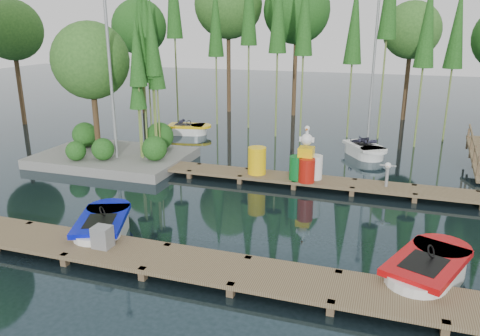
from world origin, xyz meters
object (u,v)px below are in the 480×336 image
(boat_blue, at_px, (103,227))
(yellow_barrel, at_px, (257,161))
(utility_cabinet, at_px, (102,237))
(island, at_px, (106,86))
(drum_cluster, at_px, (306,164))
(boat_yellow_far, at_px, (187,129))
(boat_red, at_px, (427,272))

(boat_blue, height_order, yellow_barrel, yellow_barrel)
(utility_cabinet, bearing_deg, boat_blue, 124.60)
(island, xyz_separation_m, yellow_barrel, (6.80, -0.79, -2.38))
(utility_cabinet, relative_size, drum_cluster, 0.28)
(boat_blue, xyz_separation_m, boat_yellow_far, (-3.06, 12.33, -0.01))
(boat_blue, distance_m, boat_red, 8.40)
(yellow_barrel, xyz_separation_m, drum_cluster, (1.87, -0.15, 0.07))
(boat_red, height_order, utility_cabinet, boat_red)
(utility_cabinet, height_order, drum_cluster, drum_cluster)
(yellow_barrel, bearing_deg, island, 173.37)
(boat_blue, height_order, utility_cabinet, utility_cabinet)
(boat_blue, bearing_deg, yellow_barrel, 43.94)
(boat_blue, xyz_separation_m, boat_red, (8.40, 0.21, 0.02))
(utility_cabinet, bearing_deg, boat_red, 9.49)
(island, relative_size, boat_yellow_far, 2.61)
(boat_red, distance_m, yellow_barrel, 8.09)
(island, height_order, boat_red, island)
(boat_yellow_far, bearing_deg, island, -91.42)
(boat_blue, bearing_deg, drum_cluster, 30.08)
(boat_blue, relative_size, drum_cluster, 1.52)
(boat_red, height_order, yellow_barrel, yellow_barrel)
(drum_cluster, bearing_deg, island, 173.79)
(yellow_barrel, bearing_deg, boat_red, -45.12)
(boat_red, bearing_deg, boat_blue, -155.61)
(boat_blue, height_order, boat_red, boat_red)
(boat_yellow_far, bearing_deg, yellow_barrel, -38.94)
(boat_red, bearing_deg, boat_yellow_far, 156.38)
(utility_cabinet, bearing_deg, boat_yellow_far, 105.84)
(utility_cabinet, xyz_separation_m, drum_cluster, (3.83, 6.85, 0.30))
(island, distance_m, drum_cluster, 9.02)
(boat_red, distance_m, utility_cabinet, 7.77)
(yellow_barrel, bearing_deg, drum_cluster, -4.67)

